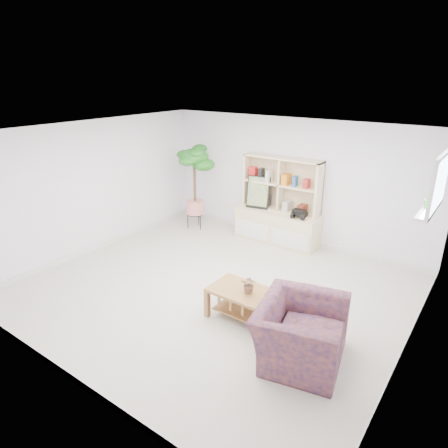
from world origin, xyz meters
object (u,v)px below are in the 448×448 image
Objects in this scene: coffee_table at (247,306)px; armchair at (300,329)px; floor_tree at (195,188)px; storage_unit at (278,201)px.

armchair is at bearing -17.78° from coffee_table.
armchair is at bearing -34.96° from floor_tree.
floor_tree is 4.53m from armchair.
armchair is at bearing -57.14° from storage_unit.
floor_tree reaches higher than armchair.
storage_unit reaches higher than armchair.
storage_unit is 3.53m from armchair.
storage_unit is at bearing 111.27° from coffee_table.
coffee_table is 3.65m from floor_tree.
storage_unit is 1.54× the size of armchair.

